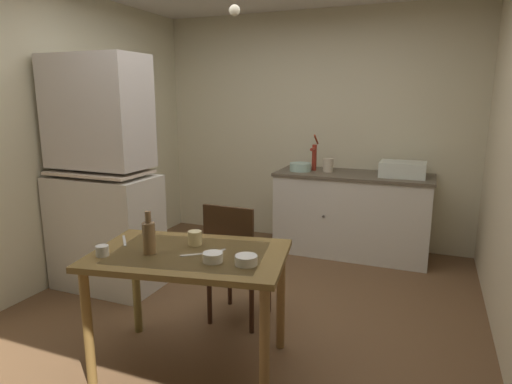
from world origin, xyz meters
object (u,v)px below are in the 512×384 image
at_px(hand_pump, 314,155).
at_px(dining_table, 190,268).
at_px(hutch_cabinet, 103,184).
at_px(sink_basin, 403,169).
at_px(mug_dark, 102,251).
at_px(serving_bowl_wide, 246,260).
at_px(chair_far_side, 236,260).
at_px(mixing_bowl_counter, 300,167).
at_px(glass_bottle, 149,237).

relative_size(hand_pump, dining_table, 0.31).
height_order(hutch_cabinet, hand_pump, hutch_cabinet).
bearing_deg(hand_pump, sink_basin, -2.80).
xyz_separation_m(hand_pump, mug_dark, (-0.56, -2.70, -0.27)).
bearing_deg(hutch_cabinet, serving_bowl_wide, -25.72).
bearing_deg(mug_dark, serving_bowl_wide, 12.82).
bearing_deg(sink_basin, mug_dark, -119.23).
bearing_deg(dining_table, serving_bowl_wide, -7.75).
bearing_deg(mug_dark, hutch_cabinet, 130.36).
distance_m(sink_basin, chair_far_side, 2.13).
xyz_separation_m(hutch_cabinet, chair_far_side, (1.32, -0.16, -0.45)).
xyz_separation_m(dining_table, mug_dark, (-0.44, -0.24, 0.13)).
height_order(mixing_bowl_counter, mug_dark, mixing_bowl_counter).
xyz_separation_m(sink_basin, chair_far_side, (-1.01, -1.82, -0.47)).
xyz_separation_m(dining_table, chair_far_side, (0.03, 0.59, -0.16)).
relative_size(hand_pump, chair_far_side, 0.42).
bearing_deg(dining_table, hutch_cabinet, 149.55).
bearing_deg(sink_basin, mixing_bowl_counter, -177.27).
distance_m(hutch_cabinet, serving_bowl_wide, 1.87).
bearing_deg(serving_bowl_wide, mug_dark, -167.18).
relative_size(sink_basin, hand_pump, 1.13).
relative_size(mixing_bowl_counter, dining_table, 0.18).
height_order(mixing_bowl_counter, serving_bowl_wide, mixing_bowl_counter).
bearing_deg(chair_far_side, hand_pump, 87.21).
relative_size(mixing_bowl_counter, chair_far_side, 0.25).
height_order(mixing_bowl_counter, dining_table, mixing_bowl_counter).
distance_m(hutch_cabinet, mug_dark, 1.32).
distance_m(hutch_cabinet, hand_pump, 2.21).
distance_m(mixing_bowl_counter, chair_far_side, 1.82).
height_order(serving_bowl_wide, mug_dark, mug_dark).
relative_size(hand_pump, glass_bottle, 1.51).
bearing_deg(mug_dark, mixing_bowl_counter, 80.53).
height_order(chair_far_side, glass_bottle, glass_bottle).
xyz_separation_m(hand_pump, serving_bowl_wide, (0.27, -2.51, -0.27)).
xyz_separation_m(hand_pump, glass_bottle, (-0.33, -2.56, -0.19)).
bearing_deg(sink_basin, dining_table, -113.50).
distance_m(hutch_cabinet, glass_bottle, 1.38).
xyz_separation_m(mug_dark, glass_bottle, (0.23, 0.14, 0.07)).
relative_size(sink_basin, serving_bowl_wide, 3.49).
relative_size(sink_basin, chair_far_side, 0.48).
height_order(hutch_cabinet, glass_bottle, hutch_cabinet).
relative_size(dining_table, serving_bowl_wide, 10.04).
distance_m(sink_basin, serving_bowl_wide, 2.55).
height_order(hand_pump, mug_dark, hand_pump).
xyz_separation_m(hutch_cabinet, glass_bottle, (1.08, -0.86, -0.08)).
relative_size(hutch_cabinet, dining_table, 1.58).
height_order(dining_table, glass_bottle, glass_bottle).
bearing_deg(serving_bowl_wide, glass_bottle, -175.35).
height_order(sink_basin, hand_pump, hand_pump).
xyz_separation_m(dining_table, serving_bowl_wide, (0.40, -0.05, 0.13)).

